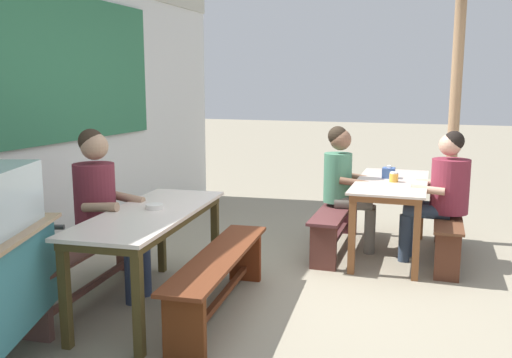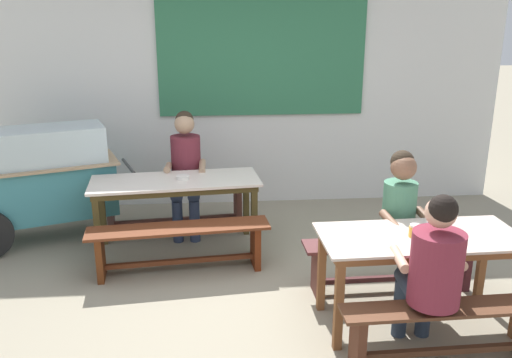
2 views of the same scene
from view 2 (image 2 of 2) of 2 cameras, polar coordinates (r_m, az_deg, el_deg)
The scene contains 15 objects.
ground_plane at distance 4.70m, azimuth 0.58°, elevation -12.92°, with size 40.00×40.00×0.00m, color gray.
backdrop_wall at distance 6.71m, azimuth -1.38°, elevation 10.05°, with size 6.48×0.23×2.89m.
dining_table_far at distance 5.49m, azimuth -8.52°, elevation -0.86°, with size 1.74×0.79×0.75m.
dining_table_near at distance 4.30m, azimuth 16.94°, elevation -6.71°, with size 1.55×0.71×0.75m.
bench_far_back at distance 6.12m, azimuth -8.55°, elevation -2.63°, with size 1.68×0.47×0.46m.
bench_far_front at distance 5.11m, azimuth -8.11°, elevation -6.54°, with size 1.71×0.48×0.46m.
bench_near_back at distance 4.90m, azimuth 14.16°, elevation -8.06°, with size 1.56×0.32×0.46m.
bench_near_front at distance 4.04m, azimuth 19.45°, elevation -14.58°, with size 1.48×0.29×0.46m.
food_cart at distance 6.12m, azimuth -21.46°, elevation 0.30°, with size 1.88×1.21×1.22m.
person_right_near_table at distance 4.69m, azimuth 15.29°, elevation -3.79°, with size 0.43×0.54×1.27m.
person_near_front at distance 3.85m, azimuth 18.13°, elevation -8.90°, with size 0.47×0.61×1.26m.
person_center_facing at distance 5.91m, azimuth -7.45°, elevation 1.46°, with size 0.44×0.59×1.35m.
tissue_box at distance 4.35m, azimuth 18.76°, elevation -4.67°, with size 0.12×0.12×0.13m.
condiment_jar at distance 4.21m, azimuth 16.44°, elevation -5.28°, with size 0.09×0.09×0.10m.
soup_bowl at distance 5.46m, azimuth -7.78°, elevation 0.17°, with size 0.13×0.13×0.04m, color silver.
Camera 2 is at (-0.38, -4.04, 2.37)m, focal length 37.78 mm.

